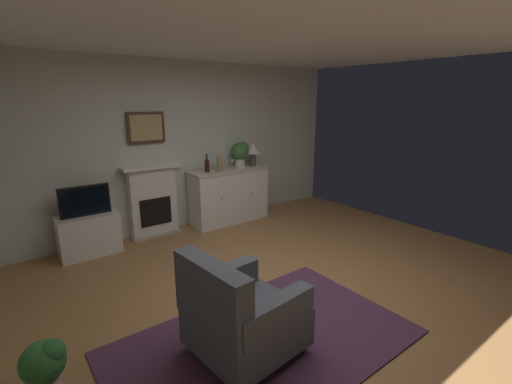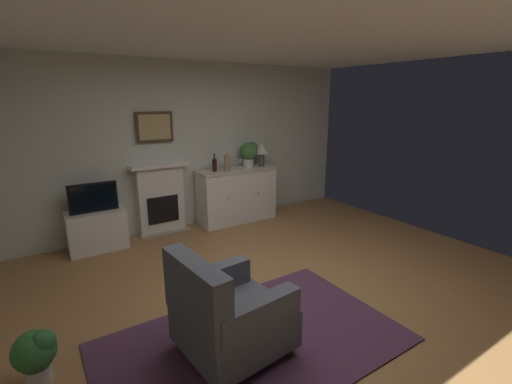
{
  "view_description": "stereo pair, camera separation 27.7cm",
  "coord_description": "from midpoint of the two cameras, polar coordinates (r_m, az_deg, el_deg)",
  "views": [
    {
      "loc": [
        -2.38,
        -2.43,
        2.03
      ],
      "look_at": [
        -0.02,
        0.69,
        1.0
      ],
      "focal_mm": 24.48,
      "sensor_mm": 36.0,
      "label": 1
    },
    {
      "loc": [
        -2.15,
        -2.59,
        2.03
      ],
      "look_at": [
        -0.02,
        0.69,
        1.0
      ],
      "focal_mm": 24.48,
      "sensor_mm": 36.0,
      "label": 2
    }
  ],
  "objects": [
    {
      "name": "wall_rear",
      "position": [
        5.75,
        -13.67,
        7.21
      ],
      "size": [
        6.09,
        0.06,
        2.63
      ],
      "primitive_type": "cube",
      "color": "silver",
      "rests_on": "ground_plane"
    },
    {
      "name": "ceiling_slab",
      "position": [
        3.44,
        5.47,
        25.38
      ],
      "size": [
        6.09,
        5.51,
        0.08
      ],
      "primitive_type": "cube",
      "color": "white"
    },
    {
      "name": "wine_bottle",
      "position": [
        5.67,
        -9.41,
        4.31
      ],
      "size": [
        0.08,
        0.08,
        0.29
      ],
      "color": "#331419",
      "rests_on": "sideboard_cabinet"
    },
    {
      "name": "table_lamp",
      "position": [
        6.09,
        -1.83,
        6.87
      ],
      "size": [
        0.26,
        0.26,
        0.4
      ],
      "color": "#4C4742",
      "rests_on": "sideboard_cabinet"
    },
    {
      "name": "potted_plant_fern",
      "position": [
        3.15,
        -33.63,
        -22.35
      ],
      "size": [
        0.3,
        0.3,
        0.43
      ],
      "color": "silver",
      "rests_on": "ground_plane"
    },
    {
      "name": "area_rug",
      "position": [
        3.28,
        -1.18,
        -23.35
      ],
      "size": [
        2.55,
        1.57,
        0.02
      ],
      "primitive_type": "cube",
      "color": "#4C2D47",
      "rests_on": "ground_plane"
    },
    {
      "name": "wine_glass_center",
      "position": [
        5.83,
        -5.28,
        4.88
      ],
      "size": [
        0.07,
        0.07,
        0.16
      ],
      "color": "silver",
      "rests_on": "sideboard_cabinet"
    },
    {
      "name": "sideboard_cabinet",
      "position": [
        5.97,
        -5.73,
        -0.57
      ],
      "size": [
        1.36,
        0.49,
        0.91
      ],
      "color": "white",
      "rests_on": "ground_plane"
    },
    {
      "name": "fireplace_unit",
      "position": [
        5.59,
        -17.85,
        -1.33
      ],
      "size": [
        0.87,
        0.3,
        1.1
      ],
      "color": "white",
      "rests_on": "ground_plane"
    },
    {
      "name": "potted_plant_small",
      "position": [
        6.0,
        -3.88,
        6.51
      ],
      "size": [
        0.3,
        0.3,
        0.43
      ],
      "color": "beige",
      "rests_on": "sideboard_cabinet"
    },
    {
      "name": "armchair",
      "position": [
        2.94,
        -5.48,
        -19.48
      ],
      "size": [
        0.88,
        0.84,
        0.92
      ],
      "color": "#474C56",
      "rests_on": "ground_plane"
    },
    {
      "name": "tv_cabinet",
      "position": [
        5.3,
        -27.02,
        -6.22
      ],
      "size": [
        0.75,
        0.42,
        0.56
      ],
      "color": "white",
      "rests_on": "ground_plane"
    },
    {
      "name": "framed_picture",
      "position": [
        5.44,
        -18.93,
        9.92
      ],
      "size": [
        0.55,
        0.04,
        0.45
      ],
      "color": "#473323"
    },
    {
      "name": "tv_set",
      "position": [
        5.14,
        -27.59,
        -1.3
      ],
      "size": [
        0.62,
        0.07,
        0.4
      ],
      "color": "black",
      "rests_on": "tv_cabinet"
    },
    {
      "name": "wine_glass_left",
      "position": [
        5.78,
        -6.28,
        4.78
      ],
      "size": [
        0.07,
        0.07,
        0.16
      ],
      "color": "silver",
      "rests_on": "sideboard_cabinet"
    },
    {
      "name": "vase_decorative",
      "position": [
        5.7,
        -7.34,
        4.78
      ],
      "size": [
        0.11,
        0.11,
        0.28
      ],
      "color": "#9E7F5B",
      "rests_on": "sideboard_cabinet"
    },
    {
      "name": "ground_plane",
      "position": [
        3.97,
        4.47,
        -16.9
      ],
      "size": [
        6.09,
        5.51,
        0.1
      ],
      "primitive_type": "cube",
      "color": "#9E7042",
      "rests_on": "ground"
    }
  ]
}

